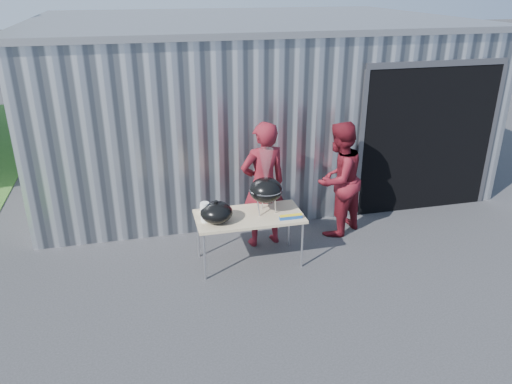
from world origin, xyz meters
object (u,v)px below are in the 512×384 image
object	(u,v)px
kettle_grill	(266,185)
person_cook	(263,185)
person_bystander	(338,179)
folding_table	(249,218)

from	to	relation	value
kettle_grill	person_cook	size ratio (longest dim) A/B	0.49
person_bystander	folding_table	bearing A→B (deg)	-11.51
folding_table	person_bystander	xyz separation A→B (m)	(1.56, 0.59, 0.21)
folding_table	person_bystander	bearing A→B (deg)	20.52
person_cook	person_bystander	xyz separation A→B (m)	(1.23, 0.08, -0.05)
folding_table	person_cook	size ratio (longest dim) A/B	0.77
kettle_grill	person_cook	distance (m)	0.52
person_bystander	kettle_grill	bearing A→B (deg)	-9.26
folding_table	person_bystander	distance (m)	1.68
folding_table	kettle_grill	world-z (taller)	kettle_grill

